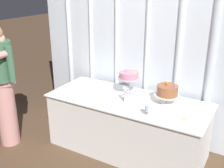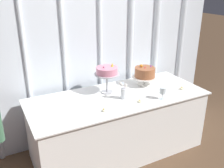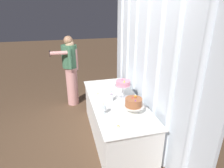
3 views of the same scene
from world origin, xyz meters
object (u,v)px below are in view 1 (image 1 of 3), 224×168
at_px(tealight_near_left, 128,109).
at_px(guest_man_pink_jacket, 2,83).
at_px(tealight_far_left, 97,101).
at_px(guest_girl_blue_dress, 4,85).
at_px(cake_display_nearright, 167,91).
at_px(wine_glass, 148,108).
at_px(cake_table, 127,125).
at_px(tealight_near_right, 184,119).
at_px(flower_vase, 126,96).
at_px(cake_display_nearleft, 129,76).

xyz_separation_m(tealight_near_left, guest_man_pink_jacket, (-1.64, -0.42, 0.15)).
xyz_separation_m(tealight_far_left, guest_girl_blue_dress, (-1.21, -0.39, 0.11)).
xyz_separation_m(cake_display_nearright, wine_glass, (-0.06, -0.44, -0.06)).
bearing_deg(cake_table, tealight_near_right, -13.08).
xyz_separation_m(wine_glass, guest_man_pink_jacket, (-1.91, -0.37, 0.06)).
distance_m(flower_vase, tealight_near_right, 0.77).
xyz_separation_m(wine_glass, tealight_near_right, (0.38, 0.11, -0.09)).
height_order(cake_display_nearright, guest_girl_blue_dress, guest_girl_blue_dress).
bearing_deg(tealight_near_right, flower_vase, 172.64).
bearing_deg(flower_vase, cake_display_nearright, 28.20).
height_order(cake_display_nearleft, tealight_far_left, cake_display_nearleft).
bearing_deg(guest_girl_blue_dress, tealight_far_left, 17.99).
distance_m(tealight_far_left, tealight_near_left, 0.44).
distance_m(cake_display_nearleft, wine_glass, 0.66).
xyz_separation_m(cake_display_nearleft, tealight_near_right, (0.85, -0.33, -0.25)).
xyz_separation_m(wine_glass, flower_vase, (-0.38, 0.21, -0.01)).
bearing_deg(cake_table, tealight_far_left, -140.48).
bearing_deg(tealight_near_right, guest_man_pink_jacket, -168.08).
bearing_deg(wine_glass, cake_display_nearleft, 136.44).
relative_size(cake_display_nearright, guest_man_pink_jacket, 0.19).
distance_m(wine_glass, guest_girl_blue_dress, 1.94).
xyz_separation_m(flower_vase, tealight_near_right, (0.76, -0.10, -0.07)).
xyz_separation_m(cake_display_nearright, flower_vase, (-0.44, -0.23, -0.07)).
bearing_deg(tealight_near_right, tealight_near_left, -174.63).
relative_size(tealight_near_right, guest_man_pink_jacket, 0.03).
bearing_deg(flower_vase, guest_man_pink_jacket, -159.20).
xyz_separation_m(cake_table, tealight_near_right, (0.78, -0.18, 0.38)).
xyz_separation_m(wine_glass, tealight_far_left, (-0.70, 0.04, -0.09)).
xyz_separation_m(tealight_near_right, guest_girl_blue_dress, (-2.29, -0.46, 0.11)).
relative_size(tealight_near_right, guest_girl_blue_dress, 0.03).
relative_size(flower_vase, guest_man_pink_jacket, 0.12).
xyz_separation_m(flower_vase, tealight_near_left, (0.11, -0.16, -0.08)).
relative_size(cake_display_nearleft, tealight_far_left, 9.19).
xyz_separation_m(tealight_far_left, tealight_near_left, (0.44, 0.01, -0.00)).
bearing_deg(guest_man_pink_jacket, tealight_near_right, 11.92).
relative_size(tealight_far_left, tealight_near_left, 0.89).
bearing_deg(cake_table, cake_display_nearleft, 113.63).
distance_m(cake_display_nearleft, cake_display_nearright, 0.54).
relative_size(guest_man_pink_jacket, guest_girl_blue_dress, 1.06).
bearing_deg(tealight_far_left, wine_glass, -3.15).
height_order(cake_table, tealight_near_left, tealight_near_left).
relative_size(cake_display_nearright, wine_glass, 2.29).
height_order(cake_table, flower_vase, flower_vase).
bearing_deg(guest_man_pink_jacket, cake_display_nearleft, 29.55).
bearing_deg(flower_vase, tealight_near_left, -55.46).
xyz_separation_m(cake_display_nearleft, wine_glass, (0.47, -0.44, -0.16)).
bearing_deg(tealight_far_left, cake_display_nearright, 27.83).
relative_size(cake_display_nearright, tealight_near_left, 7.26).
bearing_deg(wine_glass, guest_man_pink_jacket, -168.91).
height_order(cake_display_nearright, flower_vase, cake_display_nearright).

